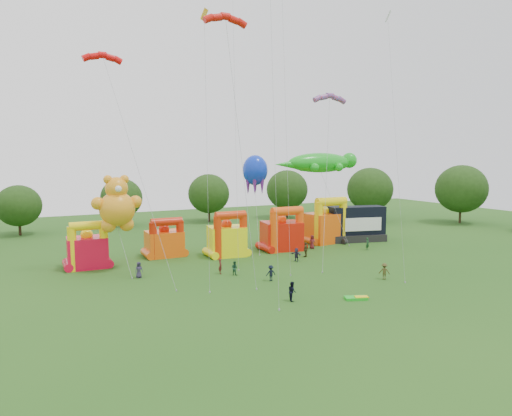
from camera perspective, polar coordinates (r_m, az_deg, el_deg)
name	(u,v)px	position (r m, az deg, el deg)	size (l,w,h in m)	color
ground	(362,316)	(39.38, 13.05, -13.03)	(160.00, 160.00, 0.00)	#204E16
tree_ring	(346,241)	(37.51, 11.24, -4.06)	(126.72, 128.85, 12.07)	#352314
bouncy_castle_0	(88,250)	(57.22, -20.32, -4.90)	(4.55, 3.69, 5.67)	red
bouncy_castle_1	(165,241)	(61.00, -11.33, -4.09)	(4.54, 3.66, 5.24)	#F5560D
bouncy_castle_2	(227,239)	(60.09, -3.59, -3.84)	(5.10, 4.31, 6.07)	#F8F20D
bouncy_castle_3	(282,233)	(63.96, 3.33, -3.17)	(5.89, 5.05, 6.23)	red
bouncy_castle_4	(326,225)	(70.31, 8.68, -2.12)	(6.26, 5.29, 7.03)	#EE550C
stage_trailer	(357,224)	(72.32, 12.47, -1.99)	(9.10, 5.15, 5.44)	black
teddy_bear_kite	(118,213)	(53.72, -16.83, -0.62)	(5.61, 6.46, 11.07)	orange
gecko_kite	(327,184)	(69.05, 8.85, 3.03)	(14.38, 6.99, 13.74)	#18A91C
octopus_kite	(257,204)	(64.08, 0.07, 0.44)	(4.31, 8.10, 13.36)	#0D2EC8
parafoil_kites	(247,171)	(51.12, -1.12, 4.60)	(32.75, 13.61, 27.67)	red
diamond_kites	(278,125)	(48.68, 2.75, 10.27)	(22.01, 20.59, 37.50)	#C10909
folded_kite_bundle	(356,298)	(43.55, 12.45, -10.91)	(2.22, 1.63, 0.31)	green
spectator_0	(139,270)	(51.16, -14.43, -7.50)	(0.85, 0.56, 1.75)	#302945
spectator_1	(220,266)	(51.37, -4.48, -7.27)	(0.63, 0.41, 1.72)	#551918
spectator_2	(234,268)	(50.85, -2.72, -7.50)	(0.76, 0.59, 1.56)	#1C4730
spectator_3	(271,273)	(48.41, 1.86, -8.14)	(1.09, 0.62, 1.68)	black
spectator_4	(306,250)	(59.97, 6.22, -5.20)	(1.14, 0.47, 1.94)	#3C3618
spectator_5	(296,255)	(57.45, 5.07, -5.83)	(1.57, 0.50, 1.69)	#27243C
spectator_6	(312,242)	(65.35, 7.04, -4.24)	(0.95, 0.62, 1.94)	#59191C
spectator_7	(368,244)	(65.92, 13.77, -4.37)	(0.64, 0.42, 1.77)	#183C1E
spectator_8	(292,291)	(42.04, 4.55, -10.34)	(0.87, 0.68, 1.79)	black
spectator_9	(384,271)	(50.88, 15.75, -7.62)	(1.13, 0.65, 1.75)	#433E1B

